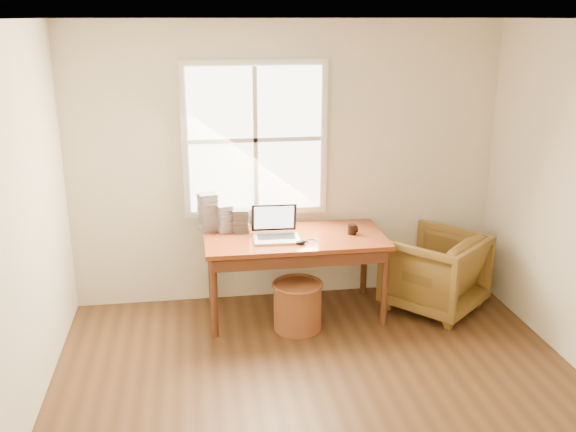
% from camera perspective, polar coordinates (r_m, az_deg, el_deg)
% --- Properties ---
extents(room_shell, '(4.04, 4.54, 2.64)m').
position_cam_1_polar(room_shell, '(3.98, 4.13, -1.73)').
color(room_shell, '#50321B').
rests_on(room_shell, ground).
extents(desk, '(1.60, 0.80, 0.04)m').
position_cam_1_polar(desk, '(5.70, 0.62, -1.99)').
color(desk, brown).
rests_on(desk, room_shell).
extents(armchair, '(1.11, 1.11, 0.73)m').
position_cam_1_polar(armchair, '(6.09, 12.90, -4.84)').
color(armchair, brown).
rests_on(armchair, room_shell).
extents(wicker_stool, '(0.53, 0.53, 0.42)m').
position_cam_1_polar(wicker_stool, '(5.62, 0.86, -8.04)').
color(wicker_stool, brown).
rests_on(wicker_stool, room_shell).
extents(laptop, '(0.44, 0.46, 0.32)m').
position_cam_1_polar(laptop, '(5.54, -1.02, -0.60)').
color(laptop, silver).
rests_on(laptop, desk).
extents(mouse, '(0.12, 0.10, 0.03)m').
position_cam_1_polar(mouse, '(5.49, 1.15, -2.35)').
color(mouse, black).
rests_on(mouse, desk).
extents(coffee_mug, '(0.10, 0.10, 0.09)m').
position_cam_1_polar(coffee_mug, '(5.76, 5.72, -1.19)').
color(coffee_mug, black).
rests_on(coffee_mug, desk).
extents(cd_stack_a, '(0.15, 0.15, 0.25)m').
position_cam_1_polar(cd_stack_a, '(5.80, -5.64, -0.23)').
color(cd_stack_a, '#B3B6BF').
rests_on(cd_stack_a, desk).
extents(cd_stack_b, '(0.15, 0.14, 0.21)m').
position_cam_1_polar(cd_stack_b, '(5.78, -4.20, -0.40)').
color(cd_stack_b, '#232327').
rests_on(cd_stack_b, desk).
extents(cd_stack_c, '(0.19, 0.18, 0.35)m').
position_cam_1_polar(cd_stack_c, '(5.82, -7.11, 0.33)').
color(cd_stack_c, '#A6A7B4').
rests_on(cd_stack_c, desk).
extents(cd_stack_d, '(0.19, 0.18, 0.20)m').
position_cam_1_polar(cd_stack_d, '(5.91, -4.61, -0.11)').
color(cd_stack_d, silver).
rests_on(cd_stack_d, desk).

